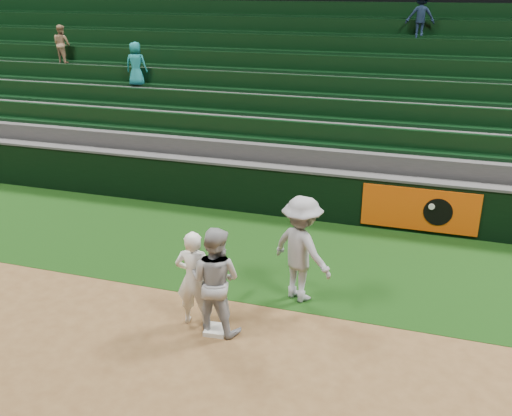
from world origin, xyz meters
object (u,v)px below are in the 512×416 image
(baserunner, at_px, (215,280))
(base_coach, at_px, (302,249))
(first_baseman, at_px, (194,279))
(first_base, at_px, (216,330))

(baserunner, bearing_deg, base_coach, -121.50)
(first_baseman, xyz_separation_m, baserunner, (0.40, -0.07, 0.07))
(first_baseman, height_order, base_coach, base_coach)
(first_baseman, distance_m, baserunner, 0.42)
(first_baseman, height_order, baserunner, baserunner)
(first_base, bearing_deg, first_baseman, 158.88)
(first_base, height_order, base_coach, base_coach)
(base_coach, bearing_deg, first_base, 84.26)
(baserunner, bearing_deg, first_base, 114.00)
(first_base, xyz_separation_m, base_coach, (1.07, 1.50, 0.95))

